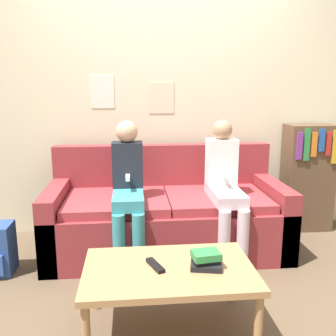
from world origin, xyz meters
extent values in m
plane|color=brown|center=(0.00, 0.00, 0.00)|extent=(10.00, 10.00, 0.00)
cube|color=beige|center=(0.00, 1.07, 1.30)|extent=(8.00, 0.06, 2.60)
cube|color=white|center=(-0.53, 1.04, 1.32)|extent=(0.21, 0.00, 0.30)
cube|color=beige|center=(0.00, 1.04, 1.26)|extent=(0.24, 0.00, 0.28)
cube|color=maroon|center=(0.00, 0.51, 0.21)|extent=(1.94, 0.86, 0.42)
cube|color=maroon|center=(0.00, 0.87, 0.64)|extent=(1.94, 0.14, 0.44)
cube|color=maroon|center=(-0.90, 0.51, 0.29)|extent=(0.14, 0.86, 0.58)
cube|color=maroon|center=(0.90, 0.51, 0.29)|extent=(0.14, 0.86, 0.58)
cube|color=#A1343A|center=(-0.41, 0.48, 0.45)|extent=(0.81, 0.70, 0.07)
cube|color=#A1343A|center=(0.41, 0.48, 0.45)|extent=(0.81, 0.70, 0.07)
cube|color=#AD7F51|center=(-0.09, -0.57, 0.37)|extent=(0.94, 0.60, 0.04)
cylinder|color=#AD7F51|center=(0.34, -0.83, 0.18)|extent=(0.04, 0.04, 0.35)
cylinder|color=#AD7F51|center=(-0.52, -0.31, 0.18)|extent=(0.04, 0.04, 0.35)
cylinder|color=#AD7F51|center=(0.34, -0.31, 0.18)|extent=(0.04, 0.04, 0.35)
cylinder|color=teal|center=(-0.39, 0.05, 0.24)|extent=(0.09, 0.09, 0.49)
cylinder|color=teal|center=(-0.25, 0.05, 0.24)|extent=(0.09, 0.09, 0.49)
cube|color=teal|center=(-0.32, 0.33, 0.53)|extent=(0.23, 0.53, 0.09)
cube|color=#1E232D|center=(-0.32, 0.48, 0.76)|extent=(0.24, 0.16, 0.36)
sphere|color=tan|center=(-0.32, 0.48, 1.02)|extent=(0.17, 0.17, 0.17)
cube|color=white|center=(-0.32, 0.33, 0.69)|extent=(0.03, 0.12, 0.03)
cylinder|color=silver|center=(0.38, 0.05, 0.24)|extent=(0.09, 0.09, 0.49)
cylinder|color=silver|center=(0.52, 0.05, 0.24)|extent=(0.09, 0.09, 0.49)
cube|color=silver|center=(0.45, 0.33, 0.53)|extent=(0.23, 0.53, 0.09)
cube|color=white|center=(0.45, 0.48, 0.76)|extent=(0.24, 0.16, 0.37)
sphere|color=tan|center=(0.45, 0.48, 1.03)|extent=(0.16, 0.16, 0.16)
cube|color=white|center=(0.45, 0.33, 0.69)|extent=(0.03, 0.12, 0.03)
cube|color=black|center=(-0.17, -0.56, 0.40)|extent=(0.10, 0.17, 0.02)
cube|color=black|center=(0.11, -0.59, 0.40)|extent=(0.19, 0.17, 0.03)
cube|color=black|center=(0.11, -0.58, 0.43)|extent=(0.14, 0.10, 0.02)
cube|color=#2D8442|center=(0.11, -0.58, 0.46)|extent=(0.16, 0.13, 0.04)
cube|color=brown|center=(1.40, 0.89, 0.51)|extent=(0.45, 0.27, 1.02)
cube|color=#7A3389|center=(1.23, 0.75, 0.84)|extent=(0.05, 0.02, 0.25)
cube|color=#2D8442|center=(1.30, 0.75, 0.85)|extent=(0.05, 0.02, 0.29)
cube|color=orange|center=(1.36, 0.75, 0.85)|extent=(0.05, 0.02, 0.22)
cube|color=#23519E|center=(1.43, 0.75, 0.89)|extent=(0.06, 0.02, 0.21)
cube|color=red|center=(1.50, 0.75, 0.86)|extent=(0.04, 0.02, 0.21)
cube|color=gold|center=(1.57, 0.75, 0.83)|extent=(0.06, 0.02, 0.31)
camera|label=1|loc=(-0.29, -2.45, 1.36)|focal=40.00mm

